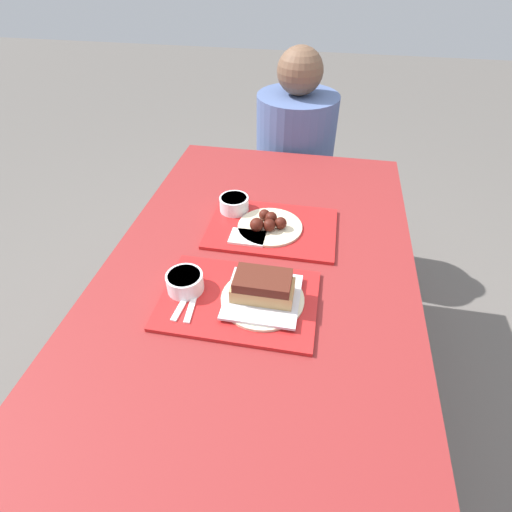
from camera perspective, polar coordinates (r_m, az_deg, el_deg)
ground_plane at (r=1.81m, az=0.25°, el=-20.23°), size 12.00×12.00×0.00m
picnic_table at (r=1.26m, az=0.34°, el=-4.84°), size 0.93×1.56×0.78m
picnic_bench_far at (r=2.22m, az=4.94°, el=8.08°), size 0.88×0.28×0.47m
tray_near at (r=1.09m, az=-2.46°, el=-6.28°), size 0.42×0.29×0.01m
tray_far at (r=1.34m, az=2.31°, el=3.97°), size 0.42×0.29×0.01m
bowl_coleslaw_near at (r=1.11m, az=-10.13°, el=-3.58°), size 0.10×0.10×0.05m
brisket_sandwich_plate at (r=1.06m, az=0.96°, el=-5.06°), size 0.22×0.22×0.09m
plastic_fork_near at (r=1.10m, az=-9.97°, el=-5.87°), size 0.03×0.17×0.00m
plastic_knife_near at (r=1.09m, az=-8.88°, el=-6.04°), size 0.03×0.17×0.00m
condiment_packet at (r=1.13m, az=-1.35°, el=-3.65°), size 0.04×0.03×0.01m
bowl_coleslaw_far at (r=1.40m, az=-3.15°, el=7.56°), size 0.10×0.10×0.05m
wings_plate_far at (r=1.32m, az=1.84°, el=4.56°), size 0.21×0.21×0.05m
napkin_far at (r=1.28m, az=-1.22°, el=2.69°), size 0.11×0.08×0.01m
person_seated_across at (r=2.05m, az=5.68°, el=16.49°), size 0.38×0.38×0.69m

